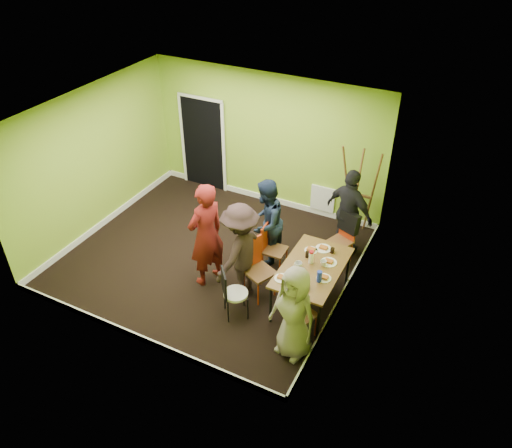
# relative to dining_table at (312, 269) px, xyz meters

# --- Properties ---
(ground) EXTENTS (5.00, 5.00, 0.00)m
(ground) POSITION_rel_dining_table_xyz_m (-2.05, 0.30, -0.70)
(ground) COLOR black
(ground) RESTS_ON ground
(room_walls) EXTENTS (5.04, 4.54, 2.82)m
(room_walls) POSITION_rel_dining_table_xyz_m (-2.07, 0.34, 0.29)
(room_walls) COLOR #92B92F
(room_walls) RESTS_ON ground
(dining_table) EXTENTS (0.90, 1.50, 0.75)m
(dining_table) POSITION_rel_dining_table_xyz_m (0.00, 0.00, 0.00)
(dining_table) COLOR black
(dining_table) RESTS_ON ground
(chair_left_far) EXTENTS (0.40, 0.40, 0.92)m
(chair_left_far) POSITION_rel_dining_table_xyz_m (-0.95, 0.49, -0.18)
(chair_left_far) COLOR red
(chair_left_far) RESTS_ON ground
(chair_left_near) EXTENTS (0.56, 0.56, 1.03)m
(chair_left_near) POSITION_rel_dining_table_xyz_m (-0.90, -0.17, -0.11)
(chair_left_near) COLOR red
(chair_left_near) RESTS_ON ground
(chair_back_end) EXTENTS (0.52, 0.56, 0.94)m
(chair_back_end) POSITION_rel_dining_table_xyz_m (0.11, 1.40, -0.03)
(chair_back_end) COLOR red
(chair_back_end) RESTS_ON ground
(chair_front_end) EXTENTS (0.50, 0.50, 0.93)m
(chair_front_end) POSITION_rel_dining_table_xyz_m (0.11, -0.82, -0.17)
(chair_front_end) COLOR red
(chair_front_end) RESTS_ON ground
(chair_bentwood) EXTENTS (0.49, 0.49, 0.89)m
(chair_bentwood) POSITION_rel_dining_table_xyz_m (-1.00, -0.82, -0.20)
(chair_bentwood) COLOR black
(chair_bentwood) RESTS_ON ground
(easel) EXTENTS (0.75, 0.71, 1.88)m
(easel) POSITION_rel_dining_table_xyz_m (0.04, 2.18, 0.23)
(easel) COLOR brown
(easel) RESTS_ON ground
(plate_near_left) EXTENTS (0.21, 0.21, 0.01)m
(plate_near_left) POSITION_rel_dining_table_xyz_m (-0.17, 0.37, 0.06)
(plate_near_left) COLOR white
(plate_near_left) RESTS_ON dining_table
(plate_near_right) EXTENTS (0.23, 0.23, 0.01)m
(plate_near_right) POSITION_rel_dining_table_xyz_m (-0.31, -0.48, 0.06)
(plate_near_right) COLOR white
(plate_near_right) RESTS_ON dining_table
(plate_far_back) EXTENTS (0.26, 0.26, 0.01)m
(plate_far_back) POSITION_rel_dining_table_xyz_m (-0.01, 0.51, 0.06)
(plate_far_back) COLOR white
(plate_far_back) RESTS_ON dining_table
(plate_far_front) EXTENTS (0.25, 0.25, 0.01)m
(plate_far_front) POSITION_rel_dining_table_xyz_m (0.02, -0.61, 0.06)
(plate_far_front) COLOR white
(plate_far_front) RESTS_ON dining_table
(plate_wall_back) EXTENTS (0.26, 0.26, 0.01)m
(plate_wall_back) POSITION_rel_dining_table_xyz_m (0.19, 0.21, 0.06)
(plate_wall_back) COLOR white
(plate_wall_back) RESTS_ON dining_table
(plate_wall_front) EXTENTS (0.23, 0.23, 0.01)m
(plate_wall_front) POSITION_rel_dining_table_xyz_m (0.26, -0.19, 0.06)
(plate_wall_front) COLOR white
(plate_wall_front) RESTS_ON dining_table
(thermos) EXTENTS (0.08, 0.08, 0.20)m
(thermos) POSITION_rel_dining_table_xyz_m (-0.06, 0.08, 0.15)
(thermos) COLOR white
(thermos) RESTS_ON dining_table
(blue_bottle) EXTENTS (0.08, 0.08, 0.19)m
(blue_bottle) POSITION_rel_dining_table_xyz_m (0.21, -0.28, 0.15)
(blue_bottle) COLOR #162BA9
(blue_bottle) RESTS_ON dining_table
(orange_bottle) EXTENTS (0.04, 0.04, 0.07)m
(orange_bottle) POSITION_rel_dining_table_xyz_m (-0.11, 0.24, 0.09)
(orange_bottle) COLOR red
(orange_bottle) RESTS_ON dining_table
(glass_mid) EXTENTS (0.06, 0.06, 0.10)m
(glass_mid) POSITION_rel_dining_table_xyz_m (-0.17, 0.19, 0.10)
(glass_mid) COLOR black
(glass_mid) RESTS_ON dining_table
(glass_back) EXTENTS (0.07, 0.07, 0.09)m
(glass_back) POSITION_rel_dining_table_xyz_m (0.15, 0.48, 0.10)
(glass_back) COLOR black
(glass_back) RESTS_ON dining_table
(glass_front) EXTENTS (0.06, 0.06, 0.09)m
(glass_front) POSITION_rel_dining_table_xyz_m (0.12, -0.50, 0.10)
(glass_front) COLOR black
(glass_front) RESTS_ON dining_table
(cup_a) EXTENTS (0.13, 0.13, 0.10)m
(cup_a) POSITION_rel_dining_table_xyz_m (-0.19, -0.13, 0.11)
(cup_a) COLOR white
(cup_a) RESTS_ON dining_table
(cup_b) EXTENTS (0.10, 0.10, 0.09)m
(cup_b) POSITION_rel_dining_table_xyz_m (0.14, 0.11, 0.10)
(cup_b) COLOR white
(cup_b) RESTS_ON dining_table
(person_standing) EXTENTS (0.66, 0.80, 1.90)m
(person_standing) POSITION_rel_dining_table_xyz_m (-1.78, -0.26, 0.25)
(person_standing) COLOR #5E1210
(person_standing) RESTS_ON ground
(person_left_far) EXTENTS (0.66, 0.82, 1.63)m
(person_left_far) POSITION_rel_dining_table_xyz_m (-1.14, 0.67, 0.12)
(person_left_far) COLOR #152035
(person_left_far) RESTS_ON ground
(person_left_near) EXTENTS (0.78, 1.17, 1.69)m
(person_left_near) POSITION_rel_dining_table_xyz_m (-1.14, -0.26, 0.15)
(person_left_near) COLOR black
(person_left_near) RESTS_ON ground
(person_back_end) EXTENTS (1.07, 0.74, 1.68)m
(person_back_end) POSITION_rel_dining_table_xyz_m (0.06, 1.60, 0.14)
(person_back_end) COLOR black
(person_back_end) RESTS_ON ground
(person_front_end) EXTENTS (0.85, 0.66, 1.53)m
(person_front_end) POSITION_rel_dining_table_xyz_m (0.15, -1.08, 0.07)
(person_front_end) COLOR gray
(person_front_end) RESTS_ON ground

